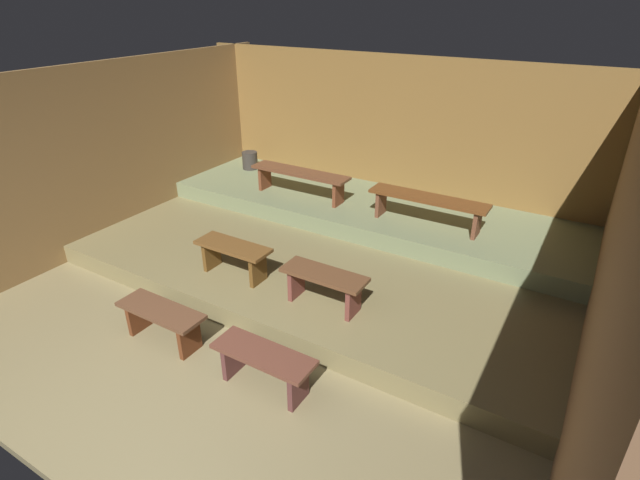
# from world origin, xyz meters

# --- Properties ---
(ground) EXTENTS (6.76, 6.15, 0.08)m
(ground) POSITION_xyz_m (0.00, 2.68, -0.04)
(ground) COLOR olive
(wall_back) EXTENTS (6.76, 0.06, 2.41)m
(wall_back) POSITION_xyz_m (0.00, 5.38, 1.20)
(wall_back) COLOR brown
(wall_back) RESTS_ON ground
(wall_left) EXTENTS (0.06, 6.15, 2.41)m
(wall_left) POSITION_xyz_m (-3.01, 2.68, 1.20)
(wall_left) COLOR brown
(wall_left) RESTS_ON ground
(wall_right) EXTENTS (0.06, 6.15, 2.41)m
(wall_right) POSITION_xyz_m (3.01, 2.68, 1.20)
(wall_right) COLOR brown
(wall_right) RESTS_ON ground
(platform_lower) EXTENTS (5.96, 3.69, 0.24)m
(platform_lower) POSITION_xyz_m (0.00, 3.51, 0.12)
(platform_lower) COLOR olive
(platform_lower) RESTS_ON ground
(platform_middle) EXTENTS (5.96, 1.67, 0.24)m
(platform_middle) POSITION_xyz_m (0.00, 4.52, 0.35)
(platform_middle) COLOR #6F7A55
(platform_middle) RESTS_ON platform_lower
(bench_floor_left) EXTENTS (0.95, 0.33, 0.39)m
(bench_floor_left) POSITION_xyz_m (-0.63, 1.17, 0.29)
(bench_floor_left) COLOR brown
(bench_floor_left) RESTS_ON ground
(bench_floor_right) EXTENTS (0.95, 0.33, 0.39)m
(bench_floor_right) POSITION_xyz_m (0.63, 1.17, 0.29)
(bench_floor_right) COLOR brown
(bench_floor_right) RESTS_ON ground
(bench_lower_left) EXTENTS (0.90, 0.33, 0.39)m
(bench_lower_left) POSITION_xyz_m (-0.60, 2.26, 0.52)
(bench_lower_left) COLOR brown
(bench_lower_left) RESTS_ON platform_lower
(bench_lower_right) EXTENTS (0.90, 0.33, 0.39)m
(bench_lower_right) POSITION_xyz_m (0.60, 2.26, 0.52)
(bench_lower_right) COLOR brown
(bench_lower_right) RESTS_ON platform_lower
(bench_middle_left) EXTENTS (1.53, 0.33, 0.39)m
(bench_middle_left) POSITION_xyz_m (-0.97, 4.23, 0.78)
(bench_middle_left) COLOR brown
(bench_middle_left) RESTS_ON platform_middle
(bench_middle_right) EXTENTS (1.53, 0.33, 0.39)m
(bench_middle_right) POSITION_xyz_m (0.97, 4.23, 0.78)
(bench_middle_right) COLOR #5E3417
(bench_middle_right) RESTS_ON platform_middle
(pail_middle) EXTENTS (0.26, 0.26, 0.29)m
(pail_middle) POSITION_xyz_m (-2.41, 4.86, 0.62)
(pail_middle) COLOR #332D28
(pail_middle) RESTS_ON platform_middle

